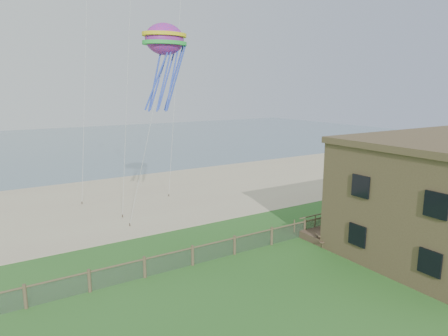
{
  "coord_description": "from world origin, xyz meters",
  "views": [
    {
      "loc": [
        -13.22,
        -13.84,
        10.37
      ],
      "look_at": [
        0.46,
        8.0,
        5.23
      ],
      "focal_mm": 32.0,
      "sensor_mm": 36.0,
      "label": 1
    }
  ],
  "objects": [
    {
      "name": "motel_deck",
      "position": [
        13.0,
        5.0,
        0.25
      ],
      "size": [
        15.0,
        2.0,
        0.5
      ],
      "primitive_type": "cube",
      "color": "brown",
      "rests_on": "ground"
    },
    {
      "name": "chainlink_fence",
      "position": [
        0.0,
        6.0,
        0.55
      ],
      "size": [
        36.2,
        0.2,
        1.25
      ],
      "primitive_type": null,
      "color": "#483928",
      "rests_on": "ground"
    },
    {
      "name": "sand_beach",
      "position": [
        0.0,
        22.0,
        0.0
      ],
      "size": [
        72.0,
        20.0,
        0.02
      ],
      "primitive_type": "cube",
      "color": "tan",
      "rests_on": "ground"
    },
    {
      "name": "octopus_kite",
      "position": [
        -1.89,
        11.68,
        11.96
      ],
      "size": [
        3.68,
        3.16,
        6.37
      ],
      "primitive_type": null,
      "rotation": [
        0.0,
        0.0,
        0.37
      ],
      "color": "#FF2847"
    },
    {
      "name": "ground",
      "position": [
        0.0,
        0.0,
        0.0
      ],
      "size": [
        160.0,
        160.0,
        0.0
      ],
      "primitive_type": "plane",
      "color": "#296121",
      "rests_on": "ground"
    },
    {
      "name": "ocean",
      "position": [
        0.0,
        66.0,
        0.0
      ],
      "size": [
        160.0,
        68.0,
        0.02
      ],
      "primitive_type": "cube",
      "color": "slate",
      "rests_on": "ground"
    },
    {
      "name": "picnic_table",
      "position": [
        6.4,
        3.97,
        0.4
      ],
      "size": [
        2.31,
        2.08,
        0.8
      ],
      "primitive_type": null,
      "rotation": [
        0.0,
        0.0,
        -0.43
      ],
      "color": "brown",
      "rests_on": "ground"
    }
  ]
}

